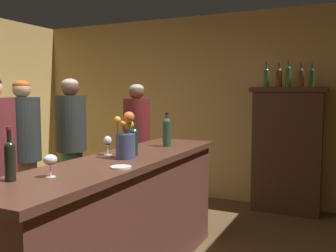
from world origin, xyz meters
TOP-DOWN VIEW (x-y plane):
  - wall_back at (0.00, 3.06)m, footprint 4.99×0.12m
  - bar_counter at (0.65, 0.32)m, footprint 0.62×2.56m
  - display_cabinet at (1.53, 2.79)m, footprint 0.91×0.36m
  - wine_bottle_riesling at (0.69, 1.05)m, footprint 0.08×0.08m
  - wine_bottle_pinot at (0.49, -0.58)m, footprint 0.06×0.06m
  - wine_bottle_syrah at (0.67, 0.48)m, footprint 0.07×0.07m
  - wine_glass_front at (0.47, 0.41)m, footprint 0.06×0.06m
  - wine_glass_mid at (0.62, -0.40)m, footprint 0.08×0.08m
  - flower_arrangement at (0.68, 0.34)m, footprint 0.16×0.16m
  - cheese_plate at (0.85, 0.01)m, footprint 0.14×0.14m
  - display_bottle_left at (1.26, 2.79)m, footprint 0.07×0.07m
  - display_bottle_midleft at (1.41, 2.79)m, footprint 0.08×0.08m
  - display_bottle_center at (1.53, 2.79)m, footprint 0.07×0.07m
  - display_bottle_midright at (1.67, 2.79)m, footprint 0.07×0.07m
  - display_bottle_right at (1.80, 2.79)m, footprint 0.06×0.06m
  - patron_in_navy at (-0.71, 1.36)m, footprint 0.36×0.36m
  - patron_by_cabinet at (-0.77, 0.70)m, footprint 0.35×0.35m
  - patron_redhead at (-0.05, 1.76)m, footprint 0.32×0.32m

SIDE VIEW (x-z plane):
  - bar_counter at x=0.65m, z-range 0.00..1.02m
  - display_cabinet at x=1.53m, z-range 0.04..1.62m
  - patron_redhead at x=-0.05m, z-range 0.08..1.70m
  - patron_by_cabinet at x=-0.77m, z-range 0.08..1.72m
  - patron_in_navy at x=-0.71m, z-range 0.09..1.77m
  - cheese_plate at x=0.85m, z-range 1.02..1.03m
  - wine_glass_mid at x=0.62m, z-range 1.05..1.18m
  - wine_glass_front at x=0.47m, z-range 1.05..1.20m
  - wine_bottle_syrah at x=0.67m, z-range 0.99..1.28m
  - wine_bottle_pinot at x=0.49m, z-range 0.99..1.30m
  - flower_arrangement at x=0.68m, z-range 0.98..1.33m
  - wine_bottle_riesling at x=0.69m, z-range 1.01..1.32m
  - wall_back at x=0.00m, z-range 0.00..2.61m
  - display_bottle_right at x=1.80m, z-range 1.57..1.86m
  - display_bottle_midright at x=1.67m, z-range 1.57..1.86m
  - display_bottle_midleft at x=1.41m, z-range 1.57..1.87m
  - display_bottle_left at x=1.26m, z-range 1.57..1.88m
  - display_bottle_center at x=1.53m, z-range 1.57..1.90m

